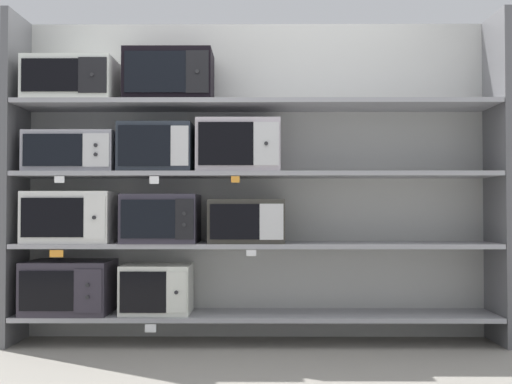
# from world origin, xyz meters

# --- Properties ---
(back_panel) EXTENTS (3.27, 0.04, 2.13)m
(back_panel) POSITION_xyz_m (0.00, 0.22, 1.06)
(back_panel) COLOR #B2B2AD
(back_panel) RESTS_ON ground
(upright_left) EXTENTS (0.05, 0.41, 2.13)m
(upright_left) POSITION_xyz_m (-1.57, 0.00, 1.06)
(upright_left) COLOR #5B5B5E
(upright_left) RESTS_ON ground
(upright_right) EXTENTS (0.05, 0.41, 2.13)m
(upright_right) POSITION_xyz_m (1.57, 0.00, 1.06)
(upright_right) COLOR #5B5B5E
(upright_right) RESTS_ON ground
(shelf_0) EXTENTS (3.07, 0.41, 0.03)m
(shelf_0) POSITION_xyz_m (0.00, 0.00, 0.18)
(shelf_0) COLOR #99999E
(shelf_0) RESTS_ON ground
(microwave_0) EXTENTS (0.54, 0.43, 0.34)m
(microwave_0) POSITION_xyz_m (-1.21, -0.00, 0.36)
(microwave_0) COLOR #2F2B34
(microwave_0) RESTS_ON shelf_0
(microwave_1) EXTENTS (0.44, 0.35, 0.31)m
(microwave_1) POSITION_xyz_m (-0.64, -0.00, 0.35)
(microwave_1) COLOR silver
(microwave_1) RESTS_ON shelf_0
(price_tag_0) EXTENTS (0.07, 0.00, 0.05)m
(price_tag_0) POSITION_xyz_m (-0.65, -0.21, 0.13)
(price_tag_0) COLOR white
(shelf_1) EXTENTS (3.07, 0.41, 0.03)m
(shelf_1) POSITION_xyz_m (0.00, 0.00, 0.63)
(shelf_1) COLOR #99999E
(microwave_2) EXTENTS (0.55, 0.39, 0.33)m
(microwave_2) POSITION_xyz_m (-1.20, -0.00, 0.81)
(microwave_2) COLOR silver
(microwave_2) RESTS_ON shelf_1
(microwave_3) EXTENTS (0.48, 0.44, 0.31)m
(microwave_3) POSITION_xyz_m (-0.61, -0.00, 0.80)
(microwave_3) COLOR #312D39
(microwave_3) RESTS_ON shelf_1
(microwave_4) EXTENTS (0.48, 0.40, 0.28)m
(microwave_4) POSITION_xyz_m (-0.06, -0.00, 0.79)
(microwave_4) COLOR #33312B
(microwave_4) RESTS_ON shelf_1
(price_tag_1) EXTENTS (0.08, 0.00, 0.04)m
(price_tag_1) POSITION_xyz_m (-1.23, -0.21, 0.59)
(price_tag_1) COLOR orange
(price_tag_2) EXTENTS (0.06, 0.00, 0.04)m
(price_tag_2) POSITION_xyz_m (-0.03, -0.21, 0.59)
(price_tag_2) COLOR white
(shelf_2) EXTENTS (3.07, 0.41, 0.03)m
(shelf_2) POSITION_xyz_m (0.00, 0.00, 1.09)
(shelf_2) COLOR #99999E
(microwave_5) EXTENTS (0.57, 0.36, 0.26)m
(microwave_5) POSITION_xyz_m (-1.19, -0.00, 1.23)
(microwave_5) COLOR #9D9CA5
(microwave_5) RESTS_ON shelf_2
(microwave_6) EXTENTS (0.46, 0.39, 0.31)m
(microwave_6) POSITION_xyz_m (-0.64, -0.00, 1.26)
(microwave_6) COLOR #262D37
(microwave_6) RESTS_ON shelf_2
(microwave_7) EXTENTS (0.53, 0.40, 0.34)m
(microwave_7) POSITION_xyz_m (-0.11, -0.00, 1.27)
(microwave_7) COLOR #BDB3BB
(microwave_7) RESTS_ON shelf_2
(price_tag_3) EXTENTS (0.06, 0.00, 0.04)m
(price_tag_3) POSITION_xyz_m (-1.21, -0.21, 1.05)
(price_tag_3) COLOR white
(price_tag_4) EXTENTS (0.06, 0.00, 0.05)m
(price_tag_4) POSITION_xyz_m (-0.63, -0.21, 1.04)
(price_tag_4) COLOR white
(price_tag_5) EXTENTS (0.05, 0.00, 0.04)m
(price_tag_5) POSITION_xyz_m (-0.13, -0.21, 1.05)
(price_tag_5) COLOR orange
(shelf_3) EXTENTS (3.07, 0.41, 0.03)m
(shelf_3) POSITION_xyz_m (0.00, 0.00, 1.54)
(shelf_3) COLOR #99999E
(microwave_8) EXTENTS (0.56, 0.43, 0.28)m
(microwave_8) POSITION_xyz_m (-1.19, -0.00, 1.69)
(microwave_8) COLOR silver
(microwave_8) RESTS_ON shelf_3
(microwave_9) EXTENTS (0.56, 0.35, 0.33)m
(microwave_9) POSITION_xyz_m (-0.56, -0.00, 1.72)
(microwave_9) COLOR black
(microwave_9) RESTS_ON shelf_3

